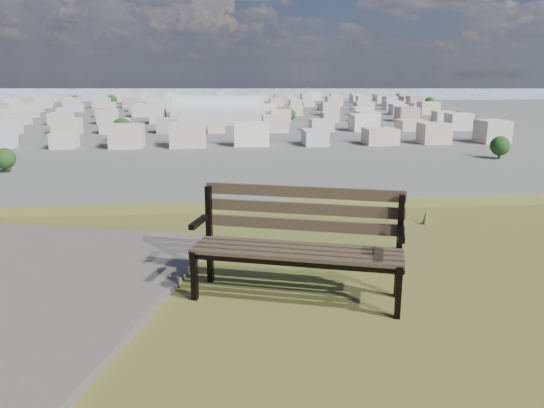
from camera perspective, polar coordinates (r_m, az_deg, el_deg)
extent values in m
cube|color=#473A29|center=(4.05, 2.27, -5.81)|extent=(1.61, 0.58, 0.03)
cube|color=#473A29|center=(4.16, 2.53, -5.31)|extent=(1.61, 0.58, 0.03)
cube|color=#473A29|center=(4.26, 2.78, -4.83)|extent=(1.61, 0.58, 0.03)
cube|color=#473A29|center=(4.36, 3.02, -4.38)|extent=(1.61, 0.58, 0.03)
cube|color=#473A29|center=(4.39, 3.20, -2.25)|extent=(1.59, 0.54, 0.09)
cube|color=#473A29|center=(4.38, 3.27, -0.48)|extent=(1.59, 0.54, 0.09)
cube|color=#473A29|center=(4.37, 3.34, 1.29)|extent=(1.59, 0.54, 0.09)
cube|color=black|center=(4.31, -8.36, -7.64)|extent=(0.06, 0.07, 0.41)
cube|color=black|center=(4.59, -6.74, -3.31)|extent=(0.06, 0.07, 0.85)
cube|color=black|center=(4.41, -7.61, -4.67)|extent=(0.18, 0.45, 0.05)
cube|color=black|center=(4.30, -7.91, -1.94)|extent=(0.14, 0.33, 0.04)
cube|color=black|center=(4.06, 13.44, -9.24)|extent=(0.06, 0.07, 0.41)
cube|color=black|center=(4.36, 13.52, -4.53)|extent=(0.06, 0.07, 0.85)
cube|color=black|center=(4.17, 13.53, -6.03)|extent=(0.18, 0.45, 0.05)
cube|color=black|center=(4.06, 13.73, -3.18)|extent=(0.14, 0.33, 0.04)
cube|color=black|center=(4.06, 2.24, -6.41)|extent=(1.59, 0.54, 0.04)
cube|color=black|center=(4.39, 3.03, -4.86)|extent=(1.59, 0.54, 0.04)
cone|color=brown|center=(6.66, 16.21, -1.35)|extent=(0.08, 0.08, 0.18)
cube|color=silver|center=(297.28, -5.70, 9.10)|extent=(51.03, 27.65, 5.39)
cylinder|color=silver|center=(297.08, -5.71, 9.61)|extent=(51.03, 27.65, 20.46)
cube|color=silver|center=(212.71, -22.06, 6.53)|extent=(11.00, 11.00, 7.00)
cube|color=beige|center=(207.23, -15.64, 6.85)|extent=(11.00, 11.00, 7.00)
cube|color=beige|center=(204.44, -8.96, 7.11)|extent=(11.00, 11.00, 7.00)
cube|color=silver|center=(204.44, -2.18, 7.26)|extent=(11.00, 11.00, 7.00)
cube|color=beige|center=(207.25, 4.51, 7.32)|extent=(11.00, 11.00, 7.00)
cube|color=tan|center=(212.74, 10.95, 7.28)|extent=(11.00, 11.00, 7.00)
cube|color=beige|center=(220.72, 16.98, 7.16)|extent=(11.00, 11.00, 7.00)
cube|color=beige|center=(230.93, 22.53, 6.98)|extent=(11.00, 11.00, 7.00)
cube|color=beige|center=(271.36, -26.50, 7.46)|extent=(11.00, 11.00, 7.00)
cube|color=beige|center=(263.83, -21.59, 7.79)|extent=(11.00, 11.00, 7.00)
cube|color=silver|center=(258.32, -16.42, 8.09)|extent=(11.00, 11.00, 7.00)
cube|color=beige|center=(254.95, -11.06, 8.32)|extent=(11.00, 11.00, 7.00)
cube|color=tan|center=(253.83, -5.60, 8.48)|extent=(11.00, 11.00, 7.00)
cube|color=beige|center=(254.96, -0.14, 8.57)|extent=(11.00, 11.00, 7.00)
cube|color=beige|center=(258.33, 5.23, 8.58)|extent=(11.00, 11.00, 7.00)
cube|color=silver|center=(263.85, 10.41, 8.52)|extent=(11.00, 11.00, 7.00)
cube|color=beige|center=(271.39, 15.34, 8.41)|extent=(11.00, 11.00, 7.00)
cube|color=beige|center=(280.78, 19.97, 8.24)|extent=(11.00, 11.00, 7.00)
cube|color=beige|center=(322.27, -25.42, 8.35)|extent=(11.00, 11.00, 7.00)
cube|color=tan|center=(315.04, -21.27, 8.65)|extent=(11.00, 11.00, 7.00)
cube|color=beige|center=(309.51, -16.94, 8.91)|extent=(11.00, 11.00, 7.00)
cube|color=beige|center=(305.77, -12.47, 9.12)|extent=(11.00, 11.00, 7.00)
cube|color=silver|center=(303.89, -7.92, 9.29)|extent=(11.00, 11.00, 7.00)
cube|color=beige|center=(303.89, -3.33, 9.39)|extent=(11.00, 11.00, 7.00)
cube|color=beige|center=(305.78, 1.23, 9.44)|extent=(11.00, 11.00, 7.00)
cube|color=silver|center=(309.53, 5.70, 9.43)|extent=(11.00, 11.00, 7.00)
cube|color=beige|center=(315.07, 10.05, 9.36)|extent=(11.00, 11.00, 7.00)
cube|color=tan|center=(322.30, 14.22, 9.25)|extent=(11.00, 11.00, 7.00)
cube|color=beige|center=(331.12, 18.18, 9.10)|extent=(11.00, 11.00, 7.00)
cube|color=silver|center=(373.32, -24.63, 9.00)|extent=(11.00, 11.00, 7.00)
cube|color=beige|center=(366.31, -21.03, 9.26)|extent=(11.00, 11.00, 7.00)
cube|color=beige|center=(360.77, -17.31, 9.50)|extent=(11.00, 11.00, 7.00)
cube|color=silver|center=(356.76, -13.48, 9.70)|extent=(11.00, 11.00, 7.00)
cube|color=beige|center=(354.34, -9.58, 9.85)|extent=(11.00, 11.00, 7.00)
cube|color=tan|center=(353.52, -5.64, 9.97)|extent=(11.00, 11.00, 7.00)
cube|color=beige|center=(354.34, -1.70, 10.04)|extent=(11.00, 11.00, 7.00)
cube|color=beige|center=(356.77, 2.21, 10.06)|extent=(11.00, 11.00, 7.00)
cube|color=silver|center=(360.79, 6.05, 10.03)|extent=(11.00, 11.00, 7.00)
cube|color=beige|center=(366.34, 9.79, 9.97)|extent=(11.00, 11.00, 7.00)
cube|color=beige|center=(373.35, 13.39, 9.87)|extent=(11.00, 11.00, 7.00)
cube|color=silver|center=(381.75, 16.86, 9.73)|extent=(11.00, 11.00, 7.00)
cube|color=beige|center=(432.52, -27.08, 9.24)|extent=(11.00, 11.00, 7.00)
cube|color=tan|center=(424.46, -24.03, 9.49)|extent=(11.00, 11.00, 7.00)
cube|color=beige|center=(417.62, -20.86, 9.73)|extent=(11.00, 11.00, 7.00)
cube|color=beige|center=(412.07, -17.59, 9.94)|extent=(11.00, 11.00, 7.00)
cube|color=silver|center=(407.86, -14.24, 10.12)|extent=(11.00, 11.00, 7.00)
cube|color=beige|center=(405.03, -10.83, 10.27)|extent=(11.00, 11.00, 7.00)
cube|color=beige|center=(403.61, -7.38, 10.39)|extent=(11.00, 11.00, 7.00)
cube|color=silver|center=(403.61, -3.92, 10.47)|extent=(11.00, 11.00, 7.00)
cube|color=beige|center=(405.04, -0.47, 10.51)|extent=(11.00, 11.00, 7.00)
cube|color=tan|center=(407.87, 2.95, 10.52)|extent=(11.00, 11.00, 7.00)
cube|color=beige|center=(412.09, 6.31, 10.49)|extent=(11.00, 11.00, 7.00)
cube|color=beige|center=(417.65, 9.59, 10.43)|extent=(11.00, 11.00, 7.00)
cube|color=silver|center=(424.49, 12.77, 10.33)|extent=(11.00, 11.00, 7.00)
cube|color=beige|center=(432.56, 15.84, 10.21)|extent=(11.00, 11.00, 7.00)
cube|color=beige|center=(483.47, -26.30, 9.65)|extent=(11.00, 11.00, 7.00)
cube|color=silver|center=(475.66, -23.55, 9.88)|extent=(11.00, 11.00, 7.00)
cube|color=beige|center=(468.96, -20.72, 10.09)|extent=(11.00, 11.00, 7.00)
cube|color=tan|center=(463.40, -17.81, 10.28)|extent=(11.00, 11.00, 7.00)
cube|color=beige|center=(459.03, -14.84, 10.45)|extent=(11.00, 11.00, 7.00)
cube|color=beige|center=(455.88, -11.81, 10.60)|extent=(11.00, 11.00, 7.00)
cube|color=silver|center=(453.99, -8.75, 10.71)|extent=(11.00, 11.00, 7.00)
cube|color=beige|center=(453.36, -5.66, 10.80)|extent=(11.00, 11.00, 7.00)
cube|color=beige|center=(453.99, -2.58, 10.86)|extent=(11.00, 11.00, 7.00)
cube|color=silver|center=(455.89, 0.49, 10.88)|extent=(11.00, 11.00, 7.00)
cube|color=beige|center=(459.04, 3.53, 10.88)|extent=(11.00, 11.00, 7.00)
cube|color=tan|center=(463.42, 6.51, 10.84)|extent=(11.00, 11.00, 7.00)
cube|color=beige|center=(468.98, 9.43, 10.78)|extent=(11.00, 11.00, 7.00)
cube|color=beige|center=(475.69, 12.28, 10.70)|extent=(11.00, 11.00, 7.00)
cube|color=silver|center=(483.50, 15.03, 10.59)|extent=(11.00, 11.00, 7.00)
cube|color=beige|center=(534.50, -25.66, 9.98)|extent=(11.00, 11.00, 7.00)
cube|color=beige|center=(526.90, -23.17, 10.19)|extent=(11.00, 11.00, 7.00)
cube|color=silver|center=(520.31, -20.61, 10.38)|extent=(11.00, 11.00, 7.00)
cube|color=beige|center=(514.74, -17.99, 10.56)|extent=(11.00, 11.00, 7.00)
cube|color=tan|center=(510.25, -15.31, 10.72)|extent=(11.00, 11.00, 7.00)
cube|color=beige|center=(506.85, -12.59, 10.85)|extent=(11.00, 11.00, 7.00)
cube|color=beige|center=(504.58, -9.84, 10.97)|extent=(11.00, 11.00, 7.00)
cube|color=silver|center=(503.44, -7.06, 11.06)|extent=(11.00, 11.00, 7.00)
cube|color=beige|center=(503.44, -4.28, 11.12)|extent=(11.00, 11.00, 7.00)
cube|color=beige|center=(504.59, -1.50, 11.16)|extent=(11.00, 11.00, 7.00)
cube|color=silver|center=(506.87, 1.26, 11.17)|extent=(11.00, 11.00, 7.00)
cube|color=beige|center=(510.27, 3.99, 11.16)|extent=(11.00, 11.00, 7.00)
cube|color=tan|center=(514.76, 6.67, 11.13)|extent=(11.00, 11.00, 7.00)
cube|color=beige|center=(520.33, 9.31, 11.07)|extent=(11.00, 11.00, 7.00)
cube|color=beige|center=(526.93, 11.88, 10.99)|extent=(11.00, 11.00, 7.00)
cube|color=silver|center=(534.53, 14.38, 10.89)|extent=(11.00, 11.00, 7.00)
cube|color=beige|center=(585.60, -25.13, 10.25)|extent=(11.00, 11.00, 7.00)
cube|color=beige|center=(578.18, -22.86, 10.44)|extent=(11.00, 11.00, 7.00)
cube|color=silver|center=(571.67, -20.52, 10.62)|extent=(11.00, 11.00, 7.00)
cube|color=beige|center=(566.10, -18.13, 10.78)|extent=(11.00, 11.00, 7.00)
cube|color=tan|center=(561.51, -15.70, 10.93)|extent=(11.00, 11.00, 7.00)
cube|color=beige|center=(557.91, -13.23, 11.06)|extent=(11.00, 11.00, 7.00)
cube|color=beige|center=(555.32, -10.73, 11.17)|extent=(11.00, 11.00, 7.00)
cube|color=silver|center=(553.77, -8.21, 11.26)|extent=(11.00, 11.00, 7.00)
cube|color=beige|center=(553.25, -5.68, 11.33)|extent=(11.00, 11.00, 7.00)
cube|color=beige|center=(553.77, -3.14, 11.38)|extent=(11.00, 11.00, 7.00)
cube|color=silver|center=(555.33, -0.62, 11.41)|extent=(11.00, 11.00, 7.00)
cube|color=beige|center=(557.92, 1.89, 11.41)|extent=(11.00, 11.00, 7.00)
cube|color=tan|center=(561.52, 4.37, 11.39)|extent=(11.00, 11.00, 7.00)
cube|color=beige|center=(566.12, 6.81, 11.36)|extent=(11.00, 11.00, 7.00)
cube|color=beige|center=(571.69, 9.20, 11.30)|extent=(11.00, 11.00, 7.00)
cube|color=silver|center=(578.21, 11.55, 11.23)|extent=(11.00, 11.00, 7.00)
cube|color=beige|center=(585.63, 13.84, 11.14)|extent=(11.00, 11.00, 7.00)
cylinder|color=black|center=(187.78, 23.23, 4.82)|extent=(0.80, 0.80, 2.10)
sphere|color=black|center=(187.37, 23.32, 5.77)|extent=(6.30, 6.30, 6.30)
cylinder|color=black|center=(227.74, -15.76, 6.89)|extent=(0.80, 0.80, 2.70)
sphere|color=black|center=(227.32, -15.83, 7.90)|extent=(8.10, 8.10, 8.10)
cylinder|color=black|center=(312.30, 19.27, 8.31)|extent=(0.80, 0.80, 1.95)
sphere|color=black|center=(312.07, 19.31, 8.84)|extent=(5.85, 5.85, 5.85)
cylinder|color=black|center=(408.02, 2.95, 10.19)|extent=(0.80, 0.80, 2.25)
sphere|color=black|center=(407.82, 2.95, 10.66)|extent=(6.75, 6.75, 6.75)
cylinder|color=black|center=(472.10, -16.82, 10.15)|extent=(0.80, 0.80, 2.85)
sphere|color=black|center=(471.89, -16.86, 10.67)|extent=(8.55, 8.55, 8.55)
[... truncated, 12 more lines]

